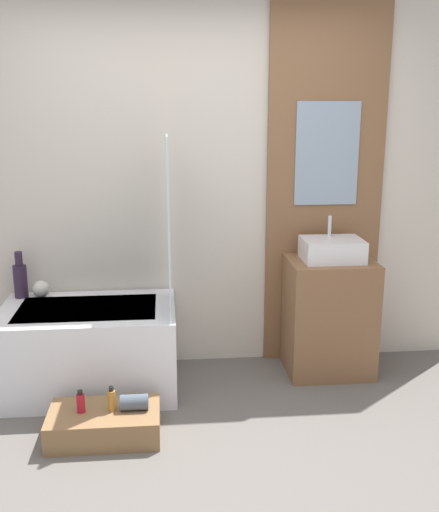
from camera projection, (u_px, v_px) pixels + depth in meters
ground_plane at (208, 487)px, 3.00m from camera, size 12.00×12.00×0.00m
wall_tiled_back at (190, 187)px, 4.20m from camera, size 4.20×0.06×2.60m
wall_wood_accent at (325, 184)px, 4.23m from camera, size 0.83×0.04×2.60m
bathtub at (89, 348)px, 3.99m from camera, size 1.15×0.74×0.57m
glass_shower_screen at (168, 225)px, 3.76m from camera, size 0.01×0.56×1.12m
wooden_step_bench at (104, 424)px, 3.44m from camera, size 0.63×0.38×0.16m
vanity_cabinet at (329, 316)px, 4.21m from camera, size 0.59×0.47×0.82m
sink at (332, 250)px, 4.09m from camera, size 0.41×0.31×0.30m
vase_tall_dark at (20, 279)px, 4.10m from camera, size 0.09×0.09×0.32m
vase_round_light at (41, 289)px, 4.12m from camera, size 0.12×0.12×0.12m
bottle_soap_primary at (81, 402)px, 3.39m from camera, size 0.05×0.05×0.13m
bottle_soap_secondary at (112, 400)px, 3.41m from camera, size 0.04×0.04×0.15m
towel_roll at (134, 402)px, 3.42m from camera, size 0.16×0.09×0.09m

